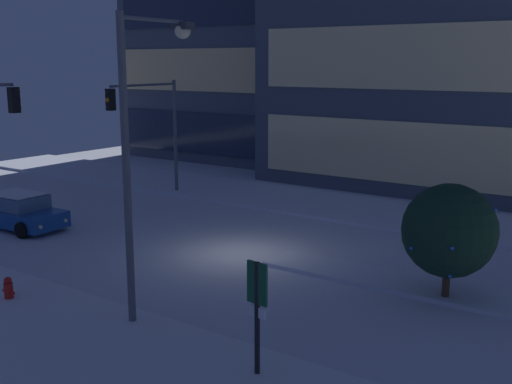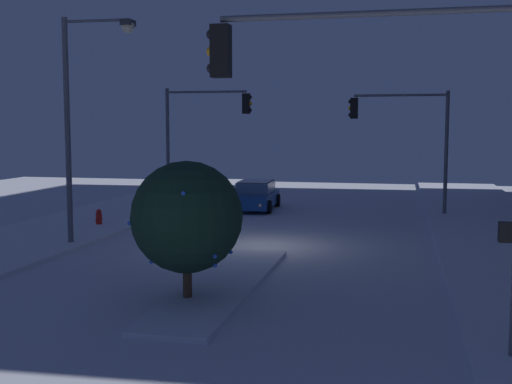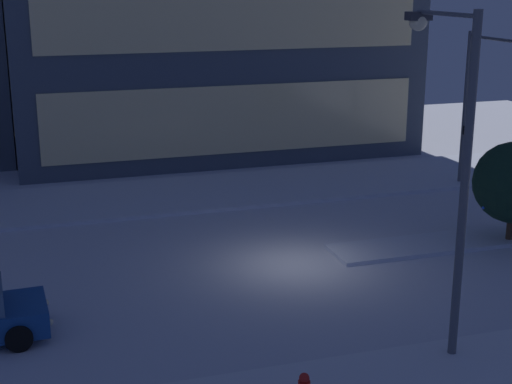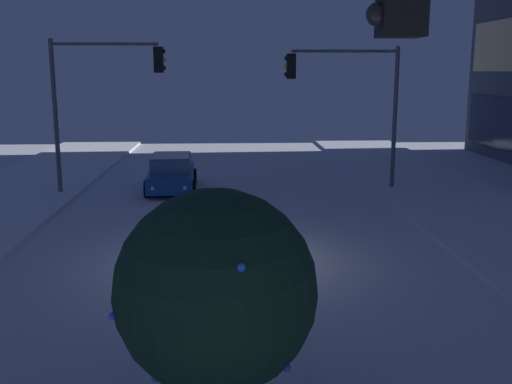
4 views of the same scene
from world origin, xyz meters
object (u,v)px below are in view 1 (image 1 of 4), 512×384
Objects in this scene: traffic_light_corner_far_left at (149,117)px; fire_hydrant at (9,290)px; street_lamp_arched at (144,127)px; decorated_tree_median at (449,231)px; car_near at (18,212)px; parking_info_sign at (257,305)px.

traffic_light_corner_far_left is 7.58× the size of fire_hydrant.
street_lamp_arched is 6.49m from fire_hydrant.
street_lamp_arched reaches higher than traffic_light_corner_far_left.
traffic_light_corner_far_left is at bearing 162.92° from decorated_tree_median.
decorated_tree_median is (17.34, 2.20, 1.39)m from car_near.
parking_info_sign reaches higher than car_near.
street_lamp_arched is at bearing -20.12° from car_near.
car_near is 8.17m from traffic_light_corner_far_left.
street_lamp_arched is (11.16, -3.60, 4.47)m from car_near.
street_lamp_arched is at bearing 83.16° from parking_info_sign.
traffic_light_corner_far_left is 1.71× the size of decorated_tree_median.
traffic_light_corner_far_left reaches higher than decorated_tree_median.
parking_info_sign is at bearing 51.17° from traffic_light_corner_far_left.
parking_info_sign is (15.53, -4.75, 1.00)m from car_near.
decorated_tree_median is at bearing -48.77° from street_lamp_arched.
parking_info_sign reaches higher than fire_hydrant.
fire_hydrant is at bearing 109.60° from street_lamp_arched.
decorated_tree_median is at bearing 35.91° from fire_hydrant.
street_lamp_arched reaches higher than parking_info_sign.
decorated_tree_median reaches higher than parking_info_sign.
parking_info_sign is (8.43, 0.46, 1.33)m from fire_hydrant.
street_lamp_arched is at bearing 44.27° from traffic_light_corner_far_left.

